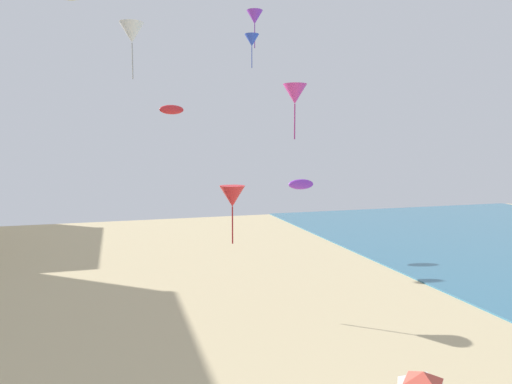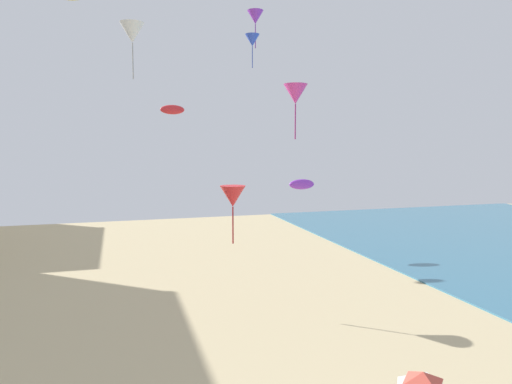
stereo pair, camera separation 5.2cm
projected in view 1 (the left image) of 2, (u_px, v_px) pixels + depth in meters
kite_blue_delta at (252, 40)px, 27.82m from camera, size 0.86×0.86×1.95m
kite_magenta_delta at (295, 94)px, 32.91m from camera, size 1.69×1.69×3.84m
kite_purple_parafoil at (301, 184)px, 40.93m from camera, size 2.30×0.64×0.89m
kite_red_parafoil at (172, 110)px, 40.03m from camera, size 2.05×0.57×0.80m
kite_purple_delta at (255, 17)px, 35.43m from camera, size 1.22×1.22×2.78m
kite_white_delta at (132, 33)px, 22.57m from camera, size 1.17×1.17×2.66m
kite_red_delta at (232, 196)px, 27.31m from camera, size 1.50×1.50×3.41m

